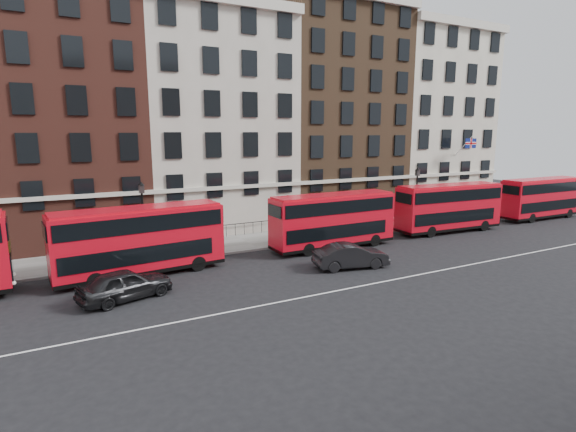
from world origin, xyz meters
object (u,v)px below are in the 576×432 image
bus_c (333,219)px  bus_e (541,197)px  bus_b (139,239)px  traffic_light (469,197)px  car_rear (125,284)px  car_front (351,256)px  bus_d (449,207)px

bus_c → bus_e: size_ratio=1.01×
bus_b → traffic_light: bearing=-0.9°
bus_b → car_rear: size_ratio=2.12×
car_front → traffic_light: bearing=-57.9°
car_front → car_rear: bearing=97.8°
bus_b → bus_c: size_ratio=1.04×
car_front → bus_b: bearing=80.6°
bus_d → bus_b: bearing=-176.5°
bus_e → traffic_light: size_ratio=2.99×
car_front → bus_c: bearing=-8.3°
bus_b → traffic_light: (31.35, 2.32, 0.18)m
bus_b → bus_c: 13.98m
bus_c → car_rear: bearing=-166.6°
car_front → traffic_light: 20.44m
bus_c → traffic_light: 17.53m
bus_c → bus_d: size_ratio=0.97×
bus_e → car_rear: 40.72m
bus_b → bus_e: bus_b is taller
bus_d → car_front: bus_d is taller
bus_c → car_rear: size_ratio=2.04×
bus_e → car_rear: (-40.52, -3.80, -1.37)m
bus_c → bus_d: 12.07m
bus_c → bus_b: bearing=179.6°
bus_d → traffic_light: (5.30, 2.31, 0.20)m
car_rear → traffic_light: 33.42m
bus_b → car_rear: bus_b is taller
bus_d → bus_e: bus_d is taller
bus_c → car_rear: 15.96m
traffic_light → car_rear: bearing=-169.4°
bus_b → traffic_light: bus_b is taller
bus_b → traffic_light: 31.44m
bus_c → car_front: bus_c is taller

